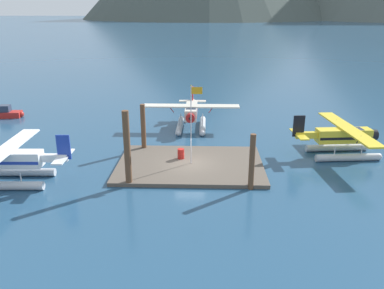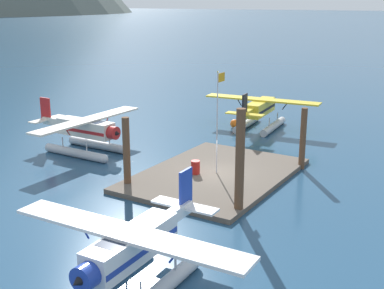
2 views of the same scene
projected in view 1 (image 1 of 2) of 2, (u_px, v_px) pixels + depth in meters
The scene contains 12 objects.
ground_plane at pixel (190, 166), 33.05m from camera, with size 1200.00×1200.00×0.00m, color navy.
dock_platform at pixel (190, 165), 33.00m from camera, with size 12.18×8.51×0.30m, color brown.
piling_near_left at pixel (127, 149), 28.52m from camera, with size 0.49×0.49×5.81m, color brown.
piling_near_right at pixel (252, 162), 28.24m from camera, with size 0.42×0.42×4.25m, color brown.
piling_far_left at pixel (143, 128), 35.95m from camera, with size 0.45×0.45×4.44m, color brown.
flagpole at pixel (192, 116), 31.53m from camera, with size 0.95×0.10×6.64m.
fuel_drum at pixel (181, 154), 33.77m from camera, with size 0.62×0.62×0.88m.
mooring_buoy at pixel (324, 144), 37.21m from camera, with size 0.79×0.79×0.79m, color orange.
seaplane_yellow_stbd_fwd at pixel (343, 139), 34.84m from camera, with size 7.96×10.49×3.84m.
seaplane_white_port_aft at pixel (10, 163), 29.45m from camera, with size 7.98×10.44×3.84m.
seaplane_cream_bow_centre at pixel (191, 115), 42.85m from camera, with size 10.40×7.98×3.84m.
boat_red_open_west at pixel (4, 113), 47.57m from camera, with size 4.88×1.97×1.50m.
Camera 1 is at (1.18, -30.54, 12.72)m, focal length 36.55 mm.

